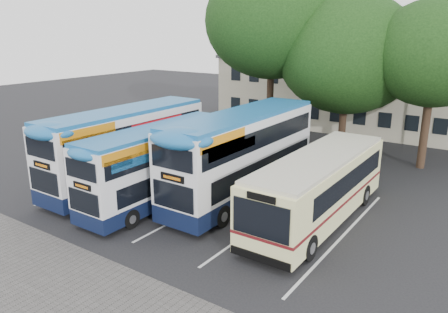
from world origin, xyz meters
name	(u,v)px	position (x,y,z in m)	size (l,w,h in m)	color
ground	(212,264)	(0.00, 0.00, 0.00)	(120.00, 120.00, 0.00)	black
paving_strip	(66,313)	(-2.00, -5.00, 0.01)	(40.00, 6.00, 0.01)	#595654
bay_lines	(211,202)	(-3.75, 5.00, 0.01)	(14.12, 11.00, 0.01)	silver
depot_building	(400,96)	(0.00, 26.99, 3.15)	(32.40, 8.40, 6.20)	#B8AE94
tree_left	(272,21)	(-6.80, 16.63, 9.12)	(9.60, 9.60, 13.22)	black
tree_mid	(348,54)	(-1.52, 17.66, 6.94)	(9.43, 9.43, 10.96)	black
tree_right	(435,53)	(3.90, 17.33, 7.16)	(7.58, 7.58, 10.39)	black
bus_dd_left	(127,144)	(-9.06, 4.43, 2.41)	(2.55, 10.52, 4.38)	#0E1836
bus_dd_mid	(160,162)	(-5.84, 3.59, 2.16)	(2.28, 9.41, 3.92)	#0E1836
bus_dd_right	(243,151)	(-2.75, 6.50, 2.50)	(2.65, 10.91, 4.55)	#0E1836
bus_single	(319,184)	(1.66, 6.05, 1.78)	(2.68, 10.54, 3.14)	#F7F4A4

